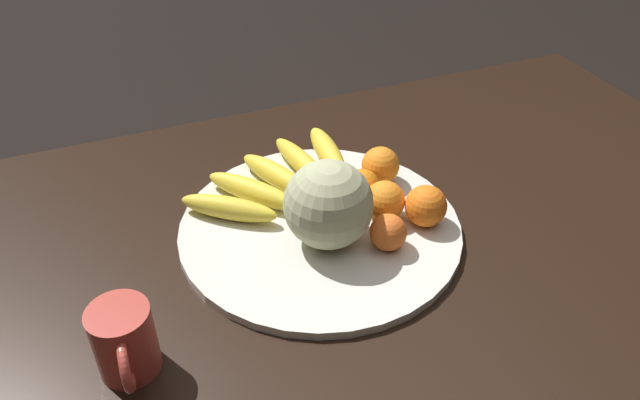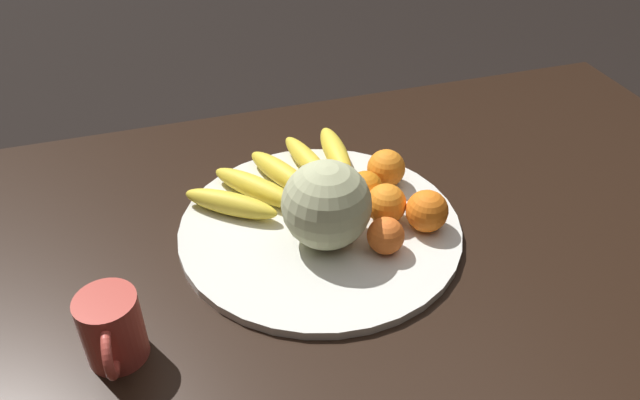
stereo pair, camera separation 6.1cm
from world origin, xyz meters
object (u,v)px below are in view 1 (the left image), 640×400
at_px(kitchen_table, 363,279).
at_px(orange_front_left, 385,201).
at_px(ceramic_mug, 124,342).
at_px(fruit_bowl, 320,228).
at_px(orange_top_small, 362,186).
at_px(orange_front_right, 380,166).
at_px(banana_bunch, 280,177).
at_px(orange_back_right, 388,232).
at_px(orange_back_left, 426,206).
at_px(orange_mid_center, 326,185).
at_px(melon, 328,204).
at_px(produce_tag, 356,217).

distance_m(kitchen_table, orange_front_left, 0.14).
height_order(orange_front_left, ceramic_mug, ceramic_mug).
distance_m(fruit_bowl, orange_top_small, 0.10).
xyz_separation_m(kitchen_table, orange_front_right, (-0.09, -0.12, 0.13)).
bearing_deg(orange_front_left, fruit_bowl, -10.47).
bearing_deg(fruit_bowl, banana_bunch, -78.37).
xyz_separation_m(orange_front_right, orange_back_right, (0.07, 0.16, -0.00)).
height_order(orange_front_right, orange_back_right, orange_front_right).
bearing_deg(orange_back_right, orange_back_left, -159.36).
xyz_separation_m(kitchen_table, fruit_bowl, (0.06, -0.05, 0.09)).
relative_size(fruit_bowl, orange_top_small, 7.81).
distance_m(fruit_bowl, orange_mid_center, 0.07).
height_order(melon, orange_back_right, melon).
relative_size(orange_front_left, orange_back_left, 0.97).
distance_m(banana_bunch, orange_mid_center, 0.09).
bearing_deg(ceramic_mug, fruit_bowl, -153.37).
relative_size(orange_back_left, orange_top_small, 1.16).
bearing_deg(orange_mid_center, banana_bunch, -51.30).
bearing_deg(orange_back_left, fruit_bowl, -19.76).
relative_size(fruit_bowl, orange_back_right, 7.91).
distance_m(orange_top_small, produce_tag, 0.06).
height_order(kitchen_table, fruit_bowl, fruit_bowl).
xyz_separation_m(orange_mid_center, ceramic_mug, (0.36, 0.22, 0.00)).
distance_m(orange_front_left, produce_tag, 0.05).
bearing_deg(orange_front_right, orange_back_right, 67.75).
bearing_deg(banana_bunch, fruit_bowl, 166.99).
distance_m(orange_front_left, orange_top_small, 0.06).
relative_size(fruit_bowl, produce_tag, 6.07).
distance_m(orange_back_right, produce_tag, 0.09).
height_order(melon, orange_back_left, melon).
xyz_separation_m(fruit_bowl, orange_back_left, (-0.16, 0.06, 0.04)).
bearing_deg(orange_back_left, ceramic_mug, 12.36).
relative_size(orange_front_right, ceramic_mug, 0.57).
relative_size(orange_mid_center, orange_back_left, 1.01).
relative_size(orange_front_left, orange_mid_center, 0.96).
relative_size(kitchen_table, fruit_bowl, 3.34).
height_order(banana_bunch, orange_back_left, orange_back_left).
height_order(orange_mid_center, orange_top_small, orange_mid_center).
bearing_deg(banana_bunch, orange_front_left, -162.45).
bearing_deg(ceramic_mug, melon, -158.87).
height_order(orange_back_right, orange_top_small, same).
bearing_deg(orange_mid_center, orange_back_right, 107.78).
height_order(kitchen_table, orange_back_left, orange_back_left).
bearing_deg(ceramic_mug, orange_back_right, -169.41).
xyz_separation_m(fruit_bowl, ceramic_mug, (0.32, 0.16, 0.04)).
bearing_deg(kitchen_table, orange_back_right, 115.88).
bearing_deg(orange_front_left, kitchen_table, 31.92).
distance_m(banana_bunch, ceramic_mug, 0.42).
distance_m(melon, banana_bunch, 0.17).
relative_size(melon, banana_bunch, 0.44).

